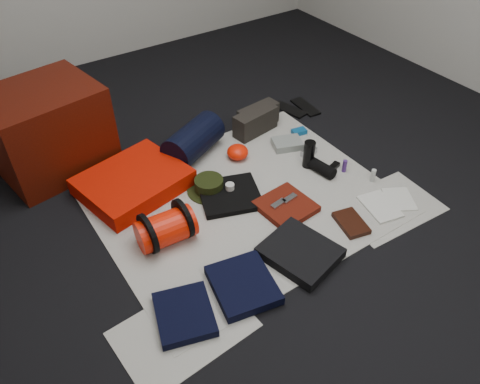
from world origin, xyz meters
TOP-DOWN VIEW (x-y plane):
  - floor at (0.00, 0.00)m, footprint 4.50×4.50m
  - newspaper_mat at (0.00, 0.00)m, footprint 1.60×1.30m
  - newspaper_sheet_front_left at (-0.70, -0.55)m, footprint 0.61×0.44m
  - newspaper_sheet_front_right at (0.65, -0.50)m, footprint 0.60×0.43m
  - red_cabinet at (-0.78, 0.94)m, footprint 0.71×0.62m
  - sleeping_pad at (-0.48, 0.45)m, footprint 0.67×0.59m
  - stuff_sack at (-0.51, -0.03)m, footprint 0.31×0.19m
  - sack_strap_left at (-0.61, -0.03)m, footprint 0.02×0.22m
  - sack_strap_right at (-0.41, -0.03)m, footprint 0.03×0.22m
  - navy_duffel at (-0.01, 0.55)m, footprint 0.47×0.37m
  - boonie_brim at (-0.12, 0.19)m, footprint 0.32×0.32m
  - boonie_crown at (-0.12, 0.19)m, footprint 0.17×0.17m
  - hiking_boot_left at (0.47, 0.55)m, footprint 0.33×0.17m
  - hiking_boot_right at (0.53, 0.60)m, footprint 0.31×0.14m
  - flip_flop_left at (0.85, 0.64)m, footprint 0.16×0.28m
  - flip_flop_right at (0.97, 0.60)m, footprint 0.12×0.27m
  - trousers_navy_a at (-0.67, -0.50)m, footprint 0.32×0.34m
  - trousers_navy_b at (-0.36, -0.51)m, footprint 0.34×0.37m
  - trousers_charcoal at (-0.00, -0.51)m, footprint 0.38×0.42m
  - black_tshirt at (-0.05, 0.07)m, footprint 0.42×0.41m
  - red_shirt at (0.16, -0.19)m, footprint 0.30×0.30m
  - orange_stuff_sack at (0.20, 0.36)m, footprint 0.18×0.18m
  - first_aid_pouch at (0.54, 0.28)m, footprint 0.22×0.20m
  - water_bottle at (0.52, 0.05)m, footprint 0.08×0.08m
  - speaker at (0.54, -0.05)m, footprint 0.10×0.20m
  - compact_camera at (0.60, 0.13)m, footprint 0.11×0.08m
  - cyan_case at (0.71, 0.36)m, footprint 0.11×0.08m
  - toiletry_purple at (0.67, -0.12)m, footprint 0.04×0.04m
  - toiletry_clear at (0.74, -0.29)m, footprint 0.03×0.03m
  - paperback_book at (0.37, -0.49)m, footprint 0.17×0.23m
  - map_booklet at (0.61, -0.48)m, footprint 0.21×0.27m
  - map_printout at (0.75, -0.50)m, footprint 0.23×0.25m
  - sunglasses at (0.63, -0.07)m, footprint 0.11×0.07m
  - key_cluster at (-0.64, -0.60)m, footprint 0.08×0.08m
  - tape_roll at (-0.03, 0.10)m, footprint 0.05×0.05m
  - energy_bar_a at (0.12, -0.17)m, footprint 0.10×0.05m
  - energy_bar_b at (0.20, -0.17)m, footprint 0.10×0.05m

SIDE VIEW (x-z plane):
  - floor at x=0.00m, z-range -0.02..0.00m
  - newspaper_sheet_front_left at x=-0.70m, z-range 0.00..0.00m
  - newspaper_sheet_front_right at x=0.65m, z-range 0.00..0.00m
  - newspaper_mat at x=0.00m, z-range 0.00..0.01m
  - flip_flop_right at x=0.97m, z-range 0.00..0.01m
  - flip_flop_left at x=0.85m, z-range 0.00..0.01m
  - map_printout at x=0.75m, z-range 0.01..0.01m
  - boonie_brim at x=-0.12m, z-range 0.01..0.01m
  - key_cluster at x=-0.64m, z-range 0.01..0.02m
  - map_booklet at x=0.61m, z-range 0.01..0.02m
  - sunglasses at x=0.63m, z-range 0.01..0.03m
  - paperback_book at x=0.37m, z-range 0.01..0.03m
  - cyan_case at x=0.71m, z-range 0.01..0.04m
  - black_tshirt at x=-0.05m, z-range 0.01..0.04m
  - red_shirt at x=0.16m, z-range 0.01..0.04m
  - compact_camera at x=0.60m, z-range 0.01..0.05m
  - trousers_navy_a at x=-0.67m, z-range 0.01..0.05m
  - first_aid_pouch at x=0.54m, z-range 0.01..0.05m
  - trousers_navy_b at x=-0.36m, z-range 0.01..0.06m
  - trousers_charcoal at x=0.00m, z-range 0.01..0.06m
  - speaker at x=0.54m, z-range 0.01..0.08m
  - toiletry_purple at x=0.67m, z-range 0.01..0.09m
  - toiletry_clear at x=0.74m, z-range 0.01..0.09m
  - energy_bar_a at x=0.12m, z-range 0.04..0.06m
  - energy_bar_b at x=0.20m, z-range 0.04..0.06m
  - boonie_crown at x=-0.12m, z-range 0.01..0.09m
  - orange_stuff_sack at x=0.20m, z-range 0.01..0.10m
  - tape_roll at x=-0.03m, z-range 0.04..0.07m
  - sleeping_pad at x=-0.48m, z-range 0.01..0.11m
  - hiking_boot_right at x=0.53m, z-range 0.01..0.16m
  - hiking_boot_left at x=0.47m, z-range 0.01..0.17m
  - stuff_sack at x=-0.51m, z-range 0.01..0.18m
  - water_bottle at x=0.52m, z-range 0.01..0.18m
  - navy_duffel at x=-0.01m, z-range 0.01..0.22m
  - sack_strap_left at x=-0.61m, z-range 0.01..0.22m
  - sack_strap_right at x=-0.41m, z-range 0.01..0.22m
  - red_cabinet at x=-0.78m, z-range 0.00..0.52m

